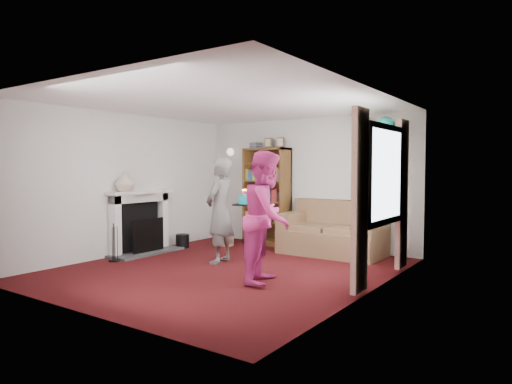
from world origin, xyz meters
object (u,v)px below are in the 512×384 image
Objects in this scene: bookcase at (268,197)px; person_striped at (220,211)px; person_magenta at (267,217)px; sofa at (334,234)px; birthday_cake at (249,200)px.

person_striped is at bearing -79.14° from bookcase.
person_magenta is at bearing 54.93° from person_striped.
sofa is 4.81× the size of birthday_cake.
sofa is at bearing 83.20° from birthday_cake.
birthday_cake is at bearing -62.12° from bookcase.
person_magenta is (1.30, -0.60, 0.04)m from person_striped.
bookcase is 3.09m from person_magenta.
birthday_cake is at bearing -96.13° from sofa.
sofa is 2.17m from person_striped.
bookcase is 1.27× the size of person_striped.
person_striped is (0.38, -1.98, -0.10)m from bookcase.
person_striped is at bearing -123.34° from sofa.
birthday_cake is (0.92, -0.47, 0.23)m from person_striped.
birthday_cake is (1.30, -2.45, 0.13)m from bookcase.
birthday_cake is at bearing 52.60° from person_striped.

